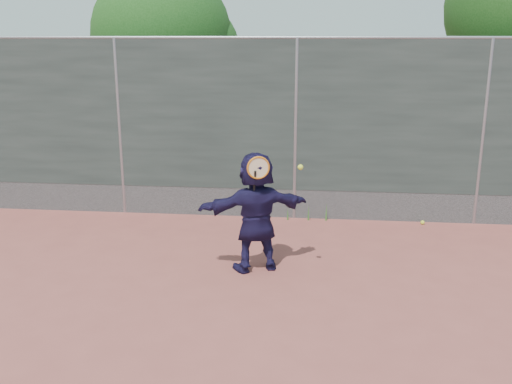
# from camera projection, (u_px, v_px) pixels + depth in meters

# --- Properties ---
(ground) EXTENTS (80.00, 80.00, 0.00)m
(ground) POSITION_uv_depth(u_px,v_px,m) (281.00, 312.00, 6.47)
(ground) COLOR #9E4C42
(ground) RESTS_ON ground
(player) EXTENTS (1.56, 1.00, 1.60)m
(player) POSITION_uv_depth(u_px,v_px,m) (256.00, 212.00, 7.46)
(player) COLOR #1B163C
(player) RESTS_ON ground
(ball_ground) EXTENTS (0.07, 0.07, 0.07)m
(ball_ground) POSITION_uv_depth(u_px,v_px,m) (423.00, 222.00, 9.46)
(ball_ground) COLOR yellow
(ball_ground) RESTS_ON ground
(fence) EXTENTS (20.00, 0.06, 3.03)m
(fence) POSITION_uv_depth(u_px,v_px,m) (296.00, 126.00, 9.41)
(fence) COLOR #38423D
(fence) RESTS_ON ground
(swing_action) EXTENTS (0.70, 0.19, 0.51)m
(swing_action) POSITION_uv_depth(u_px,v_px,m) (262.00, 169.00, 7.08)
(swing_action) COLOR orange
(swing_action) RESTS_ON ground
(tree_left) EXTENTS (3.15, 3.00, 4.53)m
(tree_left) POSITION_uv_depth(u_px,v_px,m) (170.00, 40.00, 12.26)
(tree_left) COLOR #382314
(tree_left) RESTS_ON ground
(weed_clump) EXTENTS (0.68, 0.07, 0.30)m
(weed_clump) POSITION_uv_depth(u_px,v_px,m) (311.00, 213.00, 9.65)
(weed_clump) COLOR #387226
(weed_clump) RESTS_ON ground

